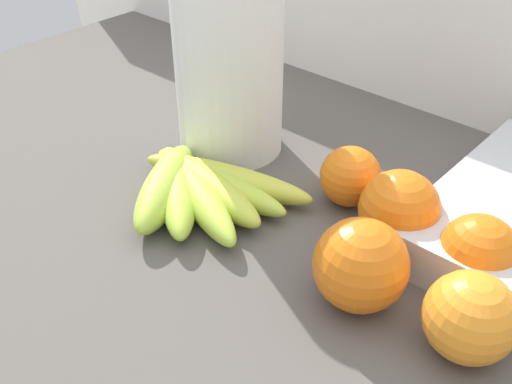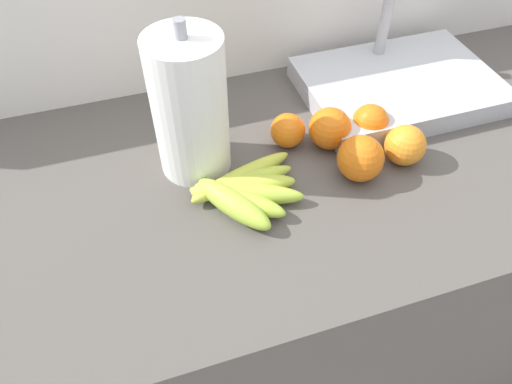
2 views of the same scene
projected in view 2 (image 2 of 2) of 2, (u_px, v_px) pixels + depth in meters
ground_plane at (292, 367)px, 1.61m from camera, size 6.00×6.00×0.00m
counter at (302, 293)px, 1.26m from camera, size 1.46×0.63×0.95m
wall_back at (260, 156)px, 1.35m from camera, size 1.86×0.06×1.30m
banana_bunch at (241, 191)px, 0.83m from camera, size 0.21×0.19×0.04m
orange_right at (405, 145)px, 0.88m from camera, size 0.08×0.08×0.08m
orange_center at (288, 130)px, 0.92m from camera, size 0.07×0.07×0.07m
orange_back_left at (360, 158)px, 0.86m from camera, size 0.08×0.08×0.08m
orange_far_right at (330, 128)px, 0.91m from camera, size 0.08×0.08×0.08m
orange_back_right at (370, 123)px, 0.93m from camera, size 0.07×0.07×0.07m
paper_towel_roll at (190, 108)px, 0.81m from camera, size 0.13×0.13×0.29m
sink_basin at (398, 84)px, 1.03m from camera, size 0.40×0.29×0.24m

